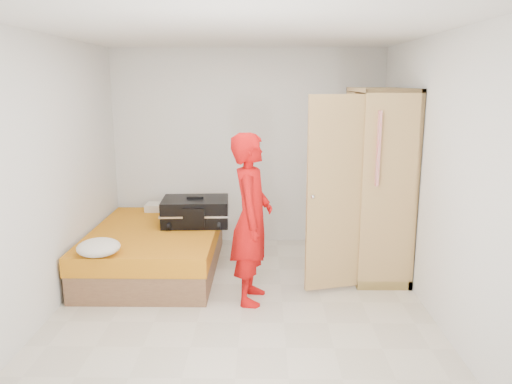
{
  "coord_description": "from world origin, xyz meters",
  "views": [
    {
      "loc": [
        0.2,
        -4.66,
        2.17
      ],
      "look_at": [
        0.13,
        0.6,
        1.0
      ],
      "focal_mm": 35.0,
      "sensor_mm": 36.0,
      "label": 1
    }
  ],
  "objects_px": {
    "suitcase": "(196,211)",
    "wardrobe": "(374,188)",
    "round_cushion": "(99,247)",
    "person": "(251,219)",
    "bed": "(156,249)"
  },
  "relations": [
    {
      "from": "suitcase",
      "to": "bed",
      "type": "bearing_deg",
      "value": -157.52
    },
    {
      "from": "wardrobe",
      "to": "round_cushion",
      "type": "xyz_separation_m",
      "value": [
        -2.86,
        -0.88,
        -0.42
      ]
    },
    {
      "from": "round_cushion",
      "to": "person",
      "type": "bearing_deg",
      "value": 3.52
    },
    {
      "from": "wardrobe",
      "to": "round_cushion",
      "type": "relative_size",
      "value": 4.99
    },
    {
      "from": "bed",
      "to": "person",
      "type": "xyz_separation_m",
      "value": [
        1.14,
        -0.8,
        0.6
      ]
    },
    {
      "from": "wardrobe",
      "to": "suitcase",
      "type": "relative_size",
      "value": 2.55
    },
    {
      "from": "round_cushion",
      "to": "wardrobe",
      "type": "bearing_deg",
      "value": 17.12
    },
    {
      "from": "person",
      "to": "round_cushion",
      "type": "height_order",
      "value": "person"
    },
    {
      "from": "suitcase",
      "to": "wardrobe",
      "type": "bearing_deg",
      "value": -9.67
    },
    {
      "from": "person",
      "to": "round_cushion",
      "type": "relative_size",
      "value": 4.03
    },
    {
      "from": "bed",
      "to": "person",
      "type": "relative_size",
      "value": 1.19
    },
    {
      "from": "bed",
      "to": "round_cushion",
      "type": "bearing_deg",
      "value": -111.73
    },
    {
      "from": "suitcase",
      "to": "round_cushion",
      "type": "bearing_deg",
      "value": -129.16
    },
    {
      "from": "wardrobe",
      "to": "person",
      "type": "xyz_separation_m",
      "value": [
        -1.36,
        -0.79,
        -0.15
      ]
    },
    {
      "from": "wardrobe",
      "to": "round_cushion",
      "type": "distance_m",
      "value": 3.02
    }
  ]
}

